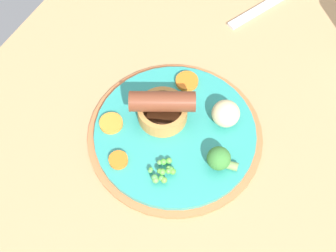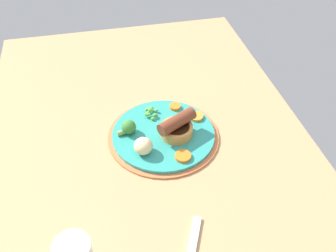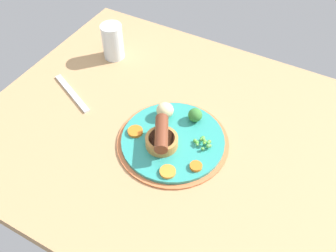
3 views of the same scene
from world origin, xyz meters
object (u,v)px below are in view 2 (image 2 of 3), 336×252
sausage_pudding (177,127)px  carrot_slice_3 (175,107)px  dinner_plate (163,135)px  carrot_slice_1 (183,156)px  broccoli_floret_near (128,127)px  pea_pile (151,112)px  potato_chunk_1 (143,146)px  carrot_slice_0 (196,117)px

sausage_pudding → carrot_slice_3: (-10.13, 1.99, -2.06)cm
dinner_plate → carrot_slice_1: (9.18, 2.69, 1.23)cm
sausage_pudding → broccoli_floret_near: bearing=-44.4°
pea_pile → potato_chunk_1: 13.54cm
sausage_pudding → carrot_slice_0: sausage_pudding is taller
potato_chunk_1 → carrot_slice_3: size_ratio=1.53×
sausage_pudding → potato_chunk_1: bearing=-3.7°
carrot_slice_3 → potato_chunk_1: bearing=-37.6°
carrot_slice_0 → dinner_plate: bearing=-69.6°
potato_chunk_1 → sausage_pudding: bearing=114.5°
dinner_plate → sausage_pudding: size_ratio=2.68×
dinner_plate → carrot_slice_1: 9.65cm
potato_chunk_1 → carrot_slice_1: potato_chunk_1 is taller
dinner_plate → potato_chunk_1: 8.58cm
potato_chunk_1 → carrot_slice_0: size_ratio=1.20×
pea_pile → broccoli_floret_near: 8.55cm
broccoli_floret_near → potato_chunk_1: size_ratio=1.10×
carrot_slice_0 → carrot_slice_1: (12.69, -6.75, 0.04)cm
potato_chunk_1 → carrot_slice_3: (-14.21, 10.96, -1.59)cm
potato_chunk_1 → carrot_slice_0: (-9.01, 15.37, -1.65)cm
carrot_slice_1 → broccoli_floret_near: bearing=-135.0°
sausage_pudding → pea_pile: sausage_pudding is taller
sausage_pudding → potato_chunk_1: 9.86cm
dinner_plate → carrot_slice_3: 10.12cm
sausage_pudding → broccoli_floret_near: (-3.34, -11.45, -0.75)cm
broccoli_floret_near → sausage_pudding: bearing=-27.7°
potato_chunk_1 → carrot_slice_0: potato_chunk_1 is taller
carrot_slice_0 → pea_pile: bearing=-108.8°
potato_chunk_1 → broccoli_floret_near: bearing=-161.5°
sausage_pudding → carrot_slice_3: sausage_pudding is taller
sausage_pudding → dinner_plate: bearing=-53.4°
dinner_plate → potato_chunk_1: size_ratio=6.23×
carrot_slice_0 → carrot_slice_3: bearing=-139.6°
pea_pile → broccoli_floret_near: size_ratio=0.99×
sausage_pudding → carrot_slice_0: bearing=-170.5°
dinner_plate → pea_pile: bearing=-165.7°
pea_pile → carrot_slice_0: bearing=71.2°
carrot_slice_1 → carrot_slice_3: size_ratio=1.30×
broccoli_floret_near → carrot_slice_3: (-6.79, 13.44, -1.32)cm
pea_pile → potato_chunk_1: potato_chunk_1 is taller
carrot_slice_3 → carrot_slice_1: bearing=-7.5°
carrot_slice_3 → carrot_slice_0: bearing=40.4°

